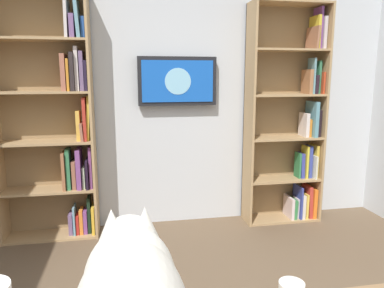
# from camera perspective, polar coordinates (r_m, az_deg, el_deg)

# --- Properties ---
(wall_back) EXTENTS (4.52, 0.06, 2.70)m
(wall_back) POSITION_cam_1_polar(r_m,az_deg,el_deg) (3.53, -3.64, 8.80)
(wall_back) COLOR silver
(wall_back) RESTS_ON ground
(bookshelf_left) EXTENTS (0.76, 0.28, 2.15)m
(bookshelf_left) POSITION_cam_1_polar(r_m,az_deg,el_deg) (3.75, 15.54, 3.00)
(bookshelf_left) COLOR tan
(bookshelf_left) RESTS_ON ground
(bookshelf_right) EXTENTS (0.84, 0.28, 2.22)m
(bookshelf_right) POSITION_cam_1_polar(r_m,az_deg,el_deg) (3.42, -20.63, 3.54)
(bookshelf_right) COLOR tan
(bookshelf_right) RESTS_ON ground
(wall_mounted_tv) EXTENTS (0.74, 0.07, 0.46)m
(wall_mounted_tv) POSITION_cam_1_polar(r_m,az_deg,el_deg) (3.46, -2.33, 9.90)
(wall_mounted_tv) COLOR black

